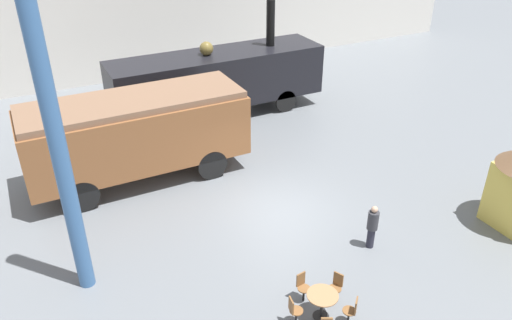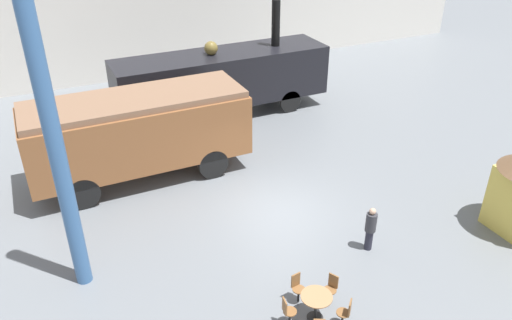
% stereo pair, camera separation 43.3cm
% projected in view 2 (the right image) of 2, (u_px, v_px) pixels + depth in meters
% --- Properties ---
extents(ground_plane, '(80.00, 80.00, 0.00)m').
position_uv_depth(ground_plane, '(279.00, 210.00, 17.59)').
color(ground_plane, slate).
extents(steam_locomotive, '(10.30, 2.58, 5.29)m').
position_uv_depth(steam_locomotive, '(223.00, 77.00, 23.90)').
color(steam_locomotive, black).
rests_on(steam_locomotive, ground_plane).
extents(passenger_coach_wooden, '(8.10, 2.86, 3.32)m').
position_uv_depth(passenger_coach_wooden, '(138.00, 129.00, 18.65)').
color(passenger_coach_wooden, brown).
rests_on(passenger_coach_wooden, ground_plane).
extents(cafe_table_far, '(0.84, 0.84, 0.77)m').
position_uv_depth(cafe_table_far, '(316.00, 301.00, 12.95)').
color(cafe_table_far, black).
rests_on(cafe_table_far, ground_plane).
extents(cafe_chair_9, '(0.40, 0.40, 0.87)m').
position_uv_depth(cafe_chair_9, '(346.00, 311.00, 12.76)').
color(cafe_chair_9, black).
rests_on(cafe_chair_9, ground_plane).
extents(cafe_chair_10, '(0.40, 0.39, 0.87)m').
position_uv_depth(cafe_chair_10, '(331.00, 287.00, 13.54)').
color(cafe_chair_10, black).
rests_on(cafe_chair_10, ground_plane).
extents(cafe_chair_11, '(0.36, 0.37, 0.87)m').
position_uv_depth(cafe_chair_11, '(297.00, 286.00, 13.57)').
color(cafe_chair_11, black).
rests_on(cafe_chair_11, ground_plane).
extents(cafe_chair_12, '(0.37, 0.36, 0.87)m').
position_uv_depth(cafe_chair_12, '(287.00, 310.00, 12.81)').
color(cafe_chair_12, black).
rests_on(cafe_chair_12, ground_plane).
extents(visitor_person, '(0.34, 0.34, 1.52)m').
position_uv_depth(visitor_person, '(370.00, 227.00, 15.34)').
color(visitor_person, '#262633').
rests_on(visitor_person, ground_plane).
extents(support_pillar, '(0.44, 0.44, 8.00)m').
position_uv_depth(support_pillar, '(58.00, 160.00, 12.55)').
color(support_pillar, '#386093').
rests_on(support_pillar, ground_plane).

